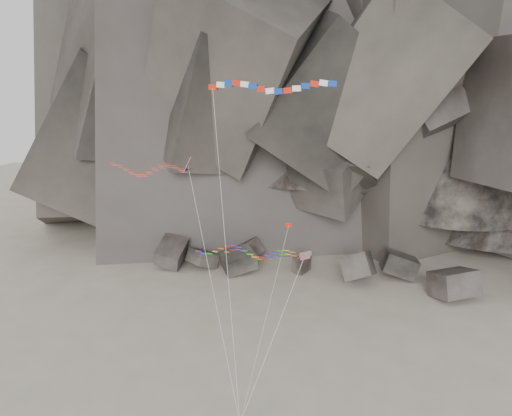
% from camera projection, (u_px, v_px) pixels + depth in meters
% --- Properties ---
extents(ground, '(260.00, 260.00, 0.00)m').
position_uv_depth(ground, '(218.00, 392.00, 52.55)').
color(ground, '#A69986').
rests_on(ground, ground).
extents(headland, '(110.00, 70.00, 84.00)m').
position_uv_depth(headland, '(314.00, 34.00, 108.24)').
color(headland, '#4B453D').
rests_on(headland, ground).
extents(boulder_field, '(63.22, 14.19, 6.51)m').
position_uv_depth(boulder_field, '(319.00, 270.00, 82.54)').
color(boulder_field, '#47423F').
rests_on(boulder_field, ground).
extents(delta_kite, '(18.52, 11.56, 23.05)m').
position_uv_depth(delta_kite, '(144.00, 168.00, 53.82)').
color(delta_kite, red).
rests_on(delta_kite, ground).
extents(banner_kite, '(12.06, 8.51, 30.58)m').
position_uv_depth(banner_kite, '(270.00, 88.00, 45.60)').
color(banner_kite, red).
rests_on(banner_kite, ground).
extents(parafoil_kite, '(12.44, 8.05, 14.65)m').
position_uv_depth(parafoil_kite, '(246.00, 252.00, 49.74)').
color(parafoil_kite, '#CC960B').
rests_on(parafoil_kite, ground).
extents(pennant_kite, '(2.94, 9.22, 16.75)m').
position_uv_depth(pennant_kite, '(281.00, 255.00, 48.91)').
color(pennant_kite, red).
rests_on(pennant_kite, ground).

